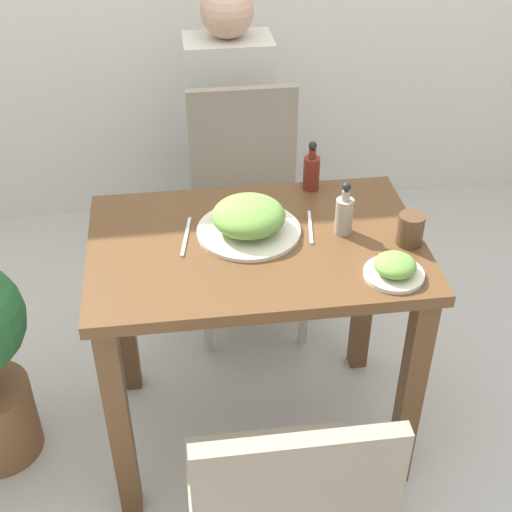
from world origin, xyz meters
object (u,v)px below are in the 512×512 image
object	(u,v)px
chair_far	(247,199)
food_plate	(249,219)
drink_cup	(410,229)
condiment_bottle	(311,171)
sauce_bottle	(344,214)
side_plate	(395,268)
person_figure	(230,132)

from	to	relation	value
chair_far	food_plate	world-z (taller)	chair_far
drink_cup	condiment_bottle	size ratio (longest dim) A/B	0.56
food_plate	sauce_bottle	xyz separation A→B (m)	(0.26, -0.03, 0.02)
food_plate	chair_far	bearing A→B (deg)	83.70
drink_cup	chair_far	bearing A→B (deg)	116.85
chair_far	sauce_bottle	size ratio (longest dim) A/B	5.59
food_plate	condiment_bottle	distance (m)	0.31
food_plate	sauce_bottle	bearing A→B (deg)	-7.04
side_plate	sauce_bottle	size ratio (longest dim) A/B	0.99
sauce_bottle	side_plate	bearing A→B (deg)	-68.86
side_plate	drink_cup	world-z (taller)	drink_cup
side_plate	person_figure	bearing A→B (deg)	103.47
food_plate	person_figure	distance (m)	1.03
drink_cup	person_figure	bearing A→B (deg)	109.00
drink_cup	person_figure	xyz separation A→B (m)	(-0.38, 1.11, -0.22)
sauce_bottle	condiment_bottle	xyz separation A→B (m)	(-0.04, 0.25, 0.00)
chair_far	condiment_bottle	distance (m)	0.53
food_plate	drink_cup	distance (m)	0.44
chair_far	food_plate	size ratio (longest dim) A/B	3.05
food_plate	person_figure	size ratio (longest dim) A/B	0.25
drink_cup	condiment_bottle	distance (m)	0.39
person_figure	food_plate	bearing A→B (deg)	-92.65
chair_far	person_figure	xyz separation A→B (m)	(-0.02, 0.39, 0.08)
chair_far	drink_cup	size ratio (longest dim) A/B	9.93
person_figure	condiment_bottle	bearing A→B (deg)	-77.58
food_plate	condiment_bottle	world-z (taller)	condiment_bottle
person_figure	drink_cup	bearing A→B (deg)	-71.00
chair_far	sauce_bottle	bearing A→B (deg)	-72.97
side_plate	chair_far	bearing A→B (deg)	108.09
sauce_bottle	food_plate	bearing A→B (deg)	172.96
sauce_bottle	person_figure	bearing A→B (deg)	101.80
side_plate	person_figure	size ratio (longest dim) A/B	0.13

